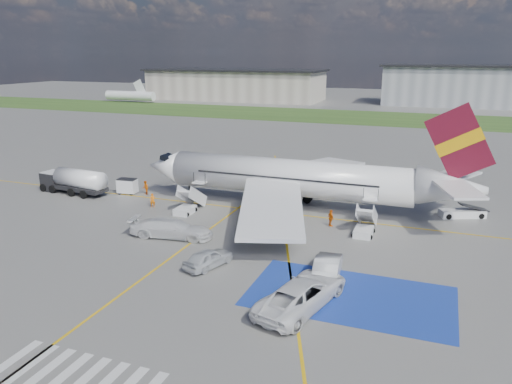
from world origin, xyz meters
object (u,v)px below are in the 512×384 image
Objects in this scene: car_silver_a at (208,258)px; gpu_cart at (127,187)px; fuel_tanker at (74,183)px; belt_loader at (462,213)px; van_white_b at (171,225)px; car_silver_b at (328,266)px; airliner at (302,179)px; van_white_a at (303,289)px.

gpu_cart is at bearing -22.03° from car_silver_a.
gpu_cart is at bearing 26.39° from fuel_tanker.
belt_loader is at bearing 15.61° from fuel_tanker.
van_white_b reaches higher than gpu_cart.
car_silver_b is at bearing -140.93° from belt_loader.
airliner is 4.03× the size of fuel_tanker.
gpu_cart is at bearing 39.89° from van_white_b.
car_silver_b is at bearing -13.08° from fuel_tanker.
fuel_tanker reaches higher than gpu_cart.
car_silver_b reaches higher than belt_loader.
gpu_cart is at bearing -176.19° from airliner.
gpu_cart is 0.53× the size of car_silver_a.
car_silver_a is at bearing -99.47° from airliner.
van_white_a is 1.15× the size of van_white_b.
car_silver_a is at bearing 3.29° from car_silver_b.
car_silver_a is 9.26m from van_white_a.
van_white_a is (26.79, -19.06, 0.41)m from gpu_cart.
airliner is at bearing 168.20° from belt_loader.
van_white_a reaches higher than car_silver_b.
van_white_b is (-6.03, 4.70, 0.37)m from car_silver_a.
airliner reaches higher than gpu_cart.
van_white_b reaches higher than car_silver_b.
car_silver_a is (24.20, -13.44, -0.52)m from fuel_tanker.
car_silver_b is (27.38, -14.08, 0.03)m from gpu_cart.
airliner is 17.43m from car_silver_a.
van_white_b is (-25.01, -15.59, 0.76)m from belt_loader.
gpu_cart is 16.34m from van_white_b.
gpu_cart is 23.98m from car_silver_a.
airliner reaches higher than fuel_tanker.
airliner is at bearing -73.86° from car_silver_b.
car_silver_b is (6.33, -15.48, -2.53)m from airliner.
car_silver_b is (33.36, -11.92, -0.42)m from fuel_tanker.
van_white_a is at bearing -74.33° from airliner.
fuel_tanker reaches higher than car_silver_a.
fuel_tanker is 3.88× the size of gpu_cart.
gpu_cart is 0.45× the size of car_silver_b.
car_silver_b is at bearing -33.50° from gpu_cart.
van_white_a reaches higher than gpu_cart.
fuel_tanker is 35.43m from car_silver_b.
airliner reaches higher than car_silver_b.
belt_loader is 0.95× the size of car_silver_b.
car_silver_b is 0.79× the size of van_white_a.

